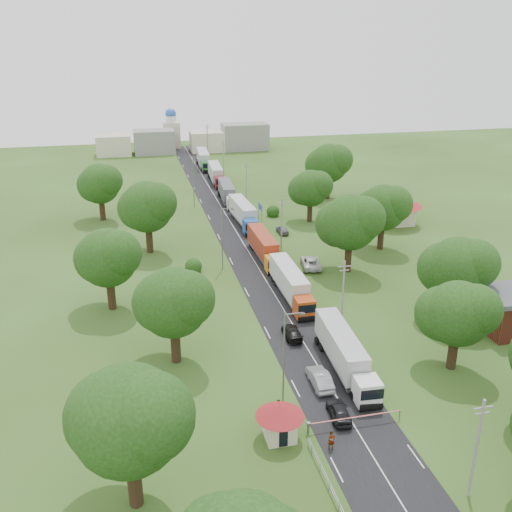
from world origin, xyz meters
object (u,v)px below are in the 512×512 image
object	(u,v)px
boom_barrier	(341,420)
car_lane_mid	(320,379)
guard_booth	(280,418)
truck_0	(344,353)
car_lane_front	(339,411)
pedestrian_near	(331,441)
info_sign	(260,210)

from	to	relation	value
boom_barrier	car_lane_mid	xyz separation A→B (m)	(0.36, 7.00, -0.08)
guard_booth	truck_0	distance (m)	13.29
guard_booth	truck_0	xyz separation A→B (m)	(9.59, 9.20, -0.01)
car_lane_front	pedestrian_near	world-z (taller)	pedestrian_near
car_lane_mid	pedestrian_near	world-z (taller)	pedestrian_near
info_sign	car_lane_mid	bearing A→B (deg)	-96.67
boom_barrier	guard_booth	bearing A→B (deg)	-179.99
pedestrian_near	car_lane_front	bearing A→B (deg)	65.24
car_lane_front	guard_booth	bearing A→B (deg)	18.86
info_sign	car_lane_front	xyz separation A→B (m)	(-6.20, -58.50, -2.27)
boom_barrier	car_lane_front	distance (m)	1.55
truck_0	car_lane_mid	xyz separation A→B (m)	(-3.39, -2.19, -1.35)
car_lane_front	truck_0	bearing A→B (deg)	-108.55
car_lane_mid	guard_booth	bearing A→B (deg)	49.66
truck_0	pedestrian_near	size ratio (longest dim) A/B	8.45
boom_barrier	truck_0	distance (m)	10.01
truck_0	car_lane_front	distance (m)	8.53
boom_barrier	pedestrian_near	world-z (taller)	pedestrian_near
car_lane_front	car_lane_mid	world-z (taller)	car_lane_mid
info_sign	truck_0	distance (m)	50.89
info_sign	car_lane_front	bearing A→B (deg)	-96.05
boom_barrier	info_sign	size ratio (longest dim) A/B	2.25
truck_0	pedestrian_near	bearing A→B (deg)	-115.58
boom_barrier	info_sign	world-z (taller)	info_sign
car_lane_mid	boom_barrier	bearing A→B (deg)	88.26
info_sign	pedestrian_near	bearing A→B (deg)	-97.64
car_lane_front	pedestrian_near	bearing A→B (deg)	66.33
guard_booth	car_lane_front	xyz separation A→B (m)	(6.20, 1.50, -1.43)
guard_booth	car_lane_mid	distance (m)	9.45
guard_booth	car_lane_mid	size ratio (longest dim) A/B	0.90
car_lane_front	boom_barrier	bearing A→B (deg)	81.84
boom_barrier	pedestrian_near	bearing A→B (deg)	-126.72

